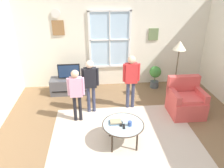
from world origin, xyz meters
name	(u,v)px	position (x,y,z in m)	size (l,w,h in m)	color
ground_plane	(129,142)	(0.00, 0.00, -0.01)	(6.02, 6.07, 0.02)	brown
back_wall	(114,41)	(-0.01, 2.79, 1.32)	(5.42, 0.17, 2.64)	silver
area_rug	(125,137)	(-0.06, 0.13, 0.00)	(2.97, 2.38, 0.01)	#C6B29E
tv_stand	(70,86)	(-1.30, 2.25, 0.22)	(1.08, 0.47, 0.44)	#4C4C51
television	(69,71)	(-1.30, 2.25, 0.66)	(0.60, 0.08, 0.42)	#4C4C4C
armchair	(186,101)	(1.51, 0.91, 0.33)	(0.76, 0.74, 0.87)	#D14C47
coffee_table	(123,125)	(-0.12, -0.02, 0.42)	(0.80, 0.80, 0.45)	#99B2B7
book_stack	(116,122)	(-0.26, 0.03, 0.47)	(0.24, 0.15, 0.05)	#37577F
cup	(130,124)	(-0.01, -0.08, 0.49)	(0.08, 0.08, 0.09)	#334C8C
remote_near_books	(124,126)	(-0.12, -0.11, 0.46)	(0.04, 0.14, 0.02)	black
remote_near_cup	(121,124)	(-0.16, -0.03, 0.46)	(0.04, 0.14, 0.02)	black
person_red_shirt	(131,76)	(0.25, 1.31, 0.85)	(0.41, 0.19, 1.36)	#333851
person_pink_shirt	(76,90)	(-1.03, 0.85, 0.77)	(0.37, 0.17, 1.23)	black
person_black_shirt	(90,81)	(-0.72, 1.20, 0.82)	(0.40, 0.18, 1.31)	#333851
potted_plant_by_window	(155,75)	(1.18, 2.38, 0.40)	(0.34, 0.34, 0.66)	#4C565B
floor_lamp	(179,52)	(1.46, 1.57, 1.34)	(0.32, 0.32, 1.61)	black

